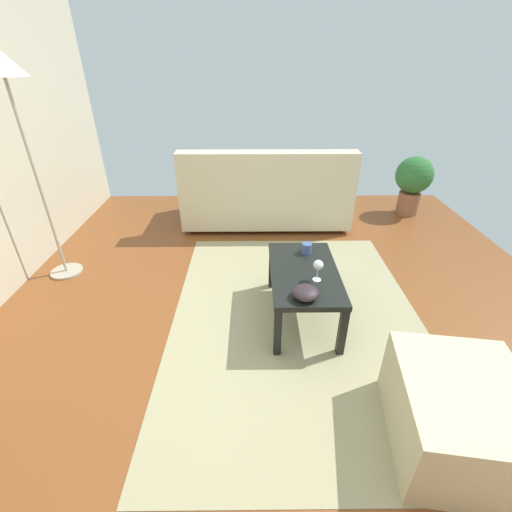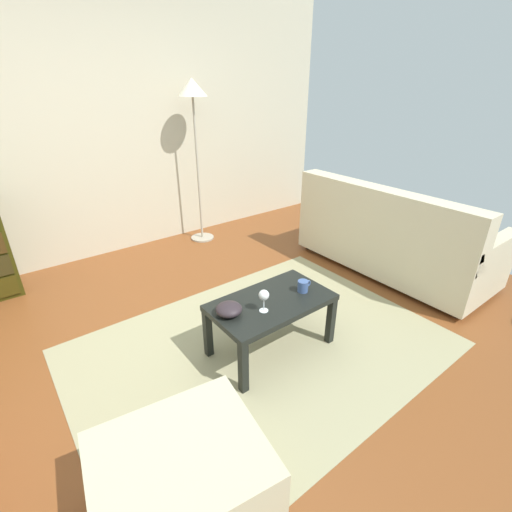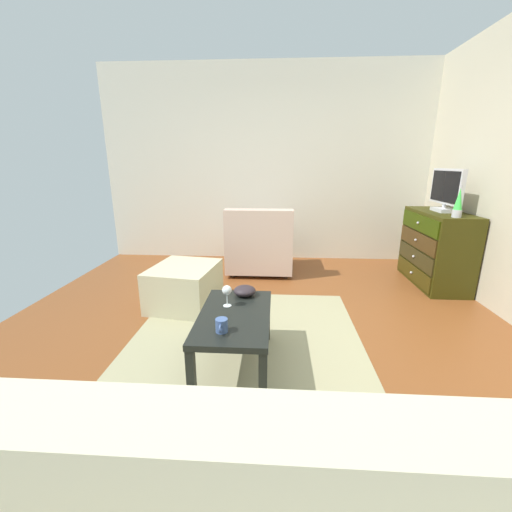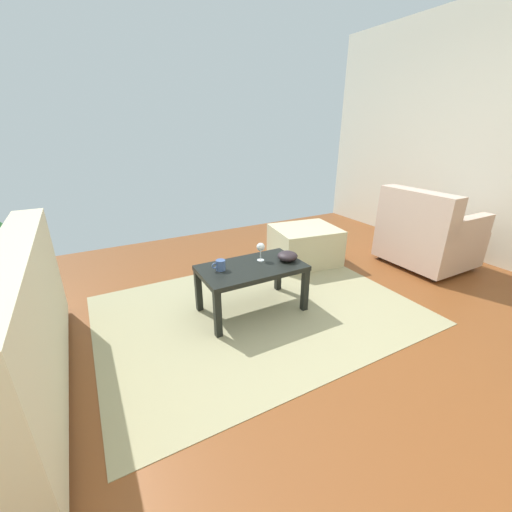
{
  "view_description": "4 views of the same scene",
  "coord_description": "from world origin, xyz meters",
  "px_view_note": "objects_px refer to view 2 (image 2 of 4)",
  "views": [
    {
      "loc": [
        -1.89,
        0.13,
        1.77
      ],
      "look_at": [
        0.09,
        0.11,
        0.63
      ],
      "focal_mm": 24.6,
      "sensor_mm": 36.0,
      "label": 1
    },
    {
      "loc": [
        -1.12,
        -1.85,
        1.78
      ],
      "look_at": [
        0.21,
        -0.12,
        0.72
      ],
      "focal_mm": 25.3,
      "sensor_mm": 36.0,
      "label": 2
    },
    {
      "loc": [
        2.29,
        0.04,
        1.41
      ],
      "look_at": [
        -0.04,
        -0.11,
        0.75
      ],
      "focal_mm": 22.98,
      "sensor_mm": 36.0,
      "label": 3
    },
    {
      "loc": [
        1.37,
        1.9,
        1.48
      ],
      "look_at": [
        0.23,
        -0.19,
        0.52
      ],
      "focal_mm": 22.56,
      "sensor_mm": 36.0,
      "label": 4
    }
  ],
  "objects_px": {
    "bowl_decorative": "(229,309)",
    "standing_lamp": "(193,104)",
    "wine_glass": "(264,296)",
    "coffee_table": "(271,307)",
    "couch_large": "(391,239)",
    "mug": "(303,286)",
    "ottoman": "(183,485)"
  },
  "relations": [
    {
      "from": "wine_glass",
      "to": "ottoman",
      "type": "bearing_deg",
      "value": -147.54
    },
    {
      "from": "standing_lamp",
      "to": "couch_large",
      "type": "bearing_deg",
      "value": -59.81
    },
    {
      "from": "coffee_table",
      "to": "standing_lamp",
      "type": "distance_m",
      "value": 2.52
    },
    {
      "from": "bowl_decorative",
      "to": "standing_lamp",
      "type": "distance_m",
      "value": 2.55
    },
    {
      "from": "coffee_table",
      "to": "wine_glass",
      "type": "distance_m",
      "value": 0.22
    },
    {
      "from": "coffee_table",
      "to": "bowl_decorative",
      "type": "relative_size",
      "value": 4.96
    },
    {
      "from": "standing_lamp",
      "to": "coffee_table",
      "type": "bearing_deg",
      "value": -106.89
    },
    {
      "from": "wine_glass",
      "to": "standing_lamp",
      "type": "xyz_separation_m",
      "value": [
        0.77,
        2.19,
        1.03
      ]
    },
    {
      "from": "bowl_decorative",
      "to": "couch_large",
      "type": "relative_size",
      "value": 0.09
    },
    {
      "from": "mug",
      "to": "standing_lamp",
      "type": "xyz_separation_m",
      "value": [
        0.39,
        2.17,
        1.1
      ]
    },
    {
      "from": "bowl_decorative",
      "to": "ottoman",
      "type": "bearing_deg",
      "value": -135.84
    },
    {
      "from": "couch_large",
      "to": "ottoman",
      "type": "height_order",
      "value": "couch_large"
    },
    {
      "from": "ottoman",
      "to": "mug",
      "type": "bearing_deg",
      "value": 24.97
    },
    {
      "from": "coffee_table",
      "to": "standing_lamp",
      "type": "bearing_deg",
      "value": 73.11
    },
    {
      "from": "mug",
      "to": "couch_large",
      "type": "distance_m",
      "value": 1.52
    },
    {
      "from": "mug",
      "to": "couch_large",
      "type": "height_order",
      "value": "couch_large"
    },
    {
      "from": "mug",
      "to": "couch_large",
      "type": "bearing_deg",
      "value": 10.0
    },
    {
      "from": "bowl_decorative",
      "to": "ottoman",
      "type": "xyz_separation_m",
      "value": [
        -0.71,
        -0.69,
        -0.25
      ]
    },
    {
      "from": "wine_glass",
      "to": "couch_large",
      "type": "distance_m",
      "value": 1.9
    },
    {
      "from": "bowl_decorative",
      "to": "couch_large",
      "type": "height_order",
      "value": "couch_large"
    },
    {
      "from": "ottoman",
      "to": "bowl_decorative",
      "type": "bearing_deg",
      "value": 44.16
    },
    {
      "from": "coffee_table",
      "to": "standing_lamp",
      "type": "relative_size",
      "value": 0.47
    },
    {
      "from": "wine_glass",
      "to": "mug",
      "type": "bearing_deg",
      "value": 3.26
    },
    {
      "from": "couch_large",
      "to": "bowl_decorative",
      "type": "bearing_deg",
      "value": -175.11
    },
    {
      "from": "coffee_table",
      "to": "ottoman",
      "type": "distance_m",
      "value": 1.23
    },
    {
      "from": "coffee_table",
      "to": "standing_lamp",
      "type": "xyz_separation_m",
      "value": [
        0.64,
        2.12,
        1.2
      ]
    },
    {
      "from": "standing_lamp",
      "to": "ottoman",
      "type": "bearing_deg",
      "value": -121.2
    },
    {
      "from": "coffee_table",
      "to": "bowl_decorative",
      "type": "height_order",
      "value": "bowl_decorative"
    },
    {
      "from": "couch_large",
      "to": "coffee_table",
      "type": "bearing_deg",
      "value": -172.95
    },
    {
      "from": "couch_large",
      "to": "standing_lamp",
      "type": "bearing_deg",
      "value": 120.19
    },
    {
      "from": "coffee_table",
      "to": "ottoman",
      "type": "bearing_deg",
      "value": -147.93
    },
    {
      "from": "bowl_decorative",
      "to": "standing_lamp",
      "type": "bearing_deg",
      "value": 65.02
    }
  ]
}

